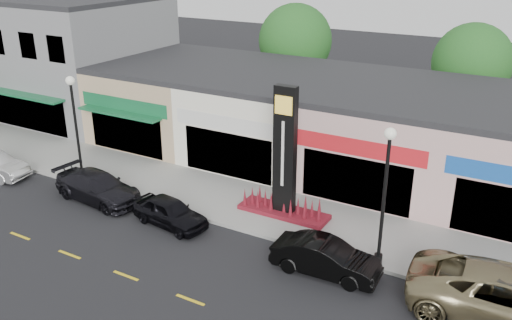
{
  "coord_description": "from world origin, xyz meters",
  "views": [
    {
      "loc": [
        12.87,
        -15.59,
        11.67
      ],
      "look_at": [
        1.66,
        4.0,
        2.61
      ],
      "focal_mm": 38.0,
      "sensor_mm": 36.0,
      "label": 1
    }
  ],
  "objects_px": {
    "car_dark_sedan": "(98,187)",
    "pylon_sign": "(284,171)",
    "lamp_east_near": "(385,183)",
    "car_black_conv": "(326,258)",
    "car_black_sedan": "(170,212)",
    "lamp_west_near": "(75,118)",
    "car_gold_suv": "(510,297)"
  },
  "relations": [
    {
      "from": "lamp_east_near",
      "to": "car_black_conv",
      "type": "height_order",
      "value": "lamp_east_near"
    },
    {
      "from": "car_black_conv",
      "to": "car_dark_sedan",
      "type": "bearing_deg",
      "value": 86.17
    },
    {
      "from": "car_black_sedan",
      "to": "car_black_conv",
      "type": "height_order",
      "value": "car_black_conv"
    },
    {
      "from": "lamp_east_near",
      "to": "car_dark_sedan",
      "type": "distance_m",
      "value": 13.94
    },
    {
      "from": "car_black_conv",
      "to": "car_black_sedan",
      "type": "bearing_deg",
      "value": 86.99
    },
    {
      "from": "pylon_sign",
      "to": "car_gold_suv",
      "type": "xyz_separation_m",
      "value": [
        9.76,
        -2.84,
        -1.37
      ]
    },
    {
      "from": "lamp_east_near",
      "to": "car_black_conv",
      "type": "bearing_deg",
      "value": -133.94
    },
    {
      "from": "lamp_west_near",
      "to": "car_black_conv",
      "type": "relative_size",
      "value": 1.33
    },
    {
      "from": "lamp_west_near",
      "to": "lamp_east_near",
      "type": "height_order",
      "value": "same"
    },
    {
      "from": "pylon_sign",
      "to": "car_dark_sedan",
      "type": "relative_size",
      "value": 1.25
    },
    {
      "from": "car_black_conv",
      "to": "lamp_east_near",
      "type": "bearing_deg",
      "value": -46.05
    },
    {
      "from": "lamp_east_near",
      "to": "car_gold_suv",
      "type": "relative_size",
      "value": 0.84
    },
    {
      "from": "pylon_sign",
      "to": "car_gold_suv",
      "type": "relative_size",
      "value": 0.92
    },
    {
      "from": "lamp_west_near",
      "to": "car_dark_sedan",
      "type": "height_order",
      "value": "lamp_west_near"
    },
    {
      "from": "pylon_sign",
      "to": "car_black_conv",
      "type": "bearing_deg",
      "value": -43.65
    },
    {
      "from": "car_dark_sedan",
      "to": "car_black_sedan",
      "type": "xyz_separation_m",
      "value": [
        4.58,
        -0.24,
        -0.06
      ]
    },
    {
      "from": "car_black_sedan",
      "to": "lamp_west_near",
      "type": "bearing_deg",
      "value": 85.88
    },
    {
      "from": "car_black_conv",
      "to": "lamp_west_near",
      "type": "bearing_deg",
      "value": 81.57
    },
    {
      "from": "lamp_east_near",
      "to": "pylon_sign",
      "type": "distance_m",
      "value": 5.42
    },
    {
      "from": "car_dark_sedan",
      "to": "car_black_sedan",
      "type": "bearing_deg",
      "value": -88.18
    },
    {
      "from": "car_dark_sedan",
      "to": "car_gold_suv",
      "type": "relative_size",
      "value": 0.74
    },
    {
      "from": "car_dark_sedan",
      "to": "pylon_sign",
      "type": "bearing_deg",
      "value": -66.28
    },
    {
      "from": "lamp_east_near",
      "to": "car_dark_sedan",
      "type": "bearing_deg",
      "value": -174.79
    },
    {
      "from": "lamp_east_near",
      "to": "car_gold_suv",
      "type": "height_order",
      "value": "lamp_east_near"
    },
    {
      "from": "lamp_east_near",
      "to": "lamp_west_near",
      "type": "bearing_deg",
      "value": 180.0
    },
    {
      "from": "pylon_sign",
      "to": "car_black_conv",
      "type": "height_order",
      "value": "pylon_sign"
    },
    {
      "from": "car_dark_sedan",
      "to": "lamp_east_near",
      "type": "bearing_deg",
      "value": -79.92
    },
    {
      "from": "pylon_sign",
      "to": "car_black_conv",
      "type": "distance_m",
      "value": 5.04
    },
    {
      "from": "car_dark_sedan",
      "to": "car_black_sedan",
      "type": "height_order",
      "value": "car_dark_sedan"
    },
    {
      "from": "lamp_west_near",
      "to": "car_gold_suv",
      "type": "bearing_deg",
      "value": -3.16
    },
    {
      "from": "lamp_east_near",
      "to": "car_black_conv",
      "type": "xyz_separation_m",
      "value": [
        -1.54,
        -1.6,
        -2.8
      ]
    },
    {
      "from": "car_dark_sedan",
      "to": "car_black_conv",
      "type": "bearing_deg",
      "value": -86.85
    }
  ]
}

